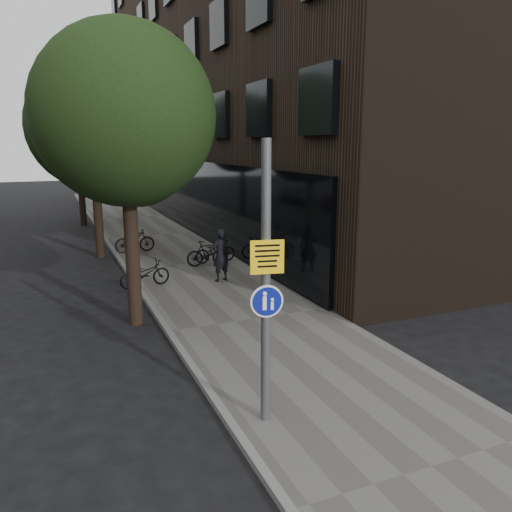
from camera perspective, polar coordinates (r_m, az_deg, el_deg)
ground at (r=10.42m, az=5.62°, el=-13.74°), size 120.00×120.00×0.00m
sidewalk at (r=19.33m, az=-7.94°, el=-1.05°), size 4.50×60.00×0.12m
curb_edge at (r=18.90m, az=-14.54°, el=-1.65°), size 0.15×60.00×0.13m
building_right_dark_brick at (r=33.14m, az=0.48°, el=20.35°), size 12.00×40.00×18.00m
street_tree_near at (r=12.96m, az=-14.51°, el=14.45°), size 4.40×4.40×7.50m
street_tree_mid at (r=21.40m, az=-18.06°, el=13.44°), size 5.00×5.00×7.80m
street_tree_far at (r=30.37m, az=-19.66°, el=12.96°), size 5.00×5.00×7.80m
signpost at (r=7.87m, az=1.12°, el=-3.44°), size 0.53×0.15×4.60m
pedestrian at (r=16.60m, az=-4.08°, el=0.10°), size 0.75×0.62×1.77m
parked_bike_facade_near at (r=19.37m, az=-4.68°, el=0.56°), size 1.71×0.77×0.87m
parked_bike_facade_far at (r=18.80m, az=-5.55°, el=0.31°), size 1.63×0.57×0.96m
parked_bike_curb_near at (r=16.37m, az=-12.60°, el=-1.99°), size 1.74×0.87×0.87m
parked_bike_curb_far at (r=21.66m, az=-13.68°, el=1.72°), size 1.66×0.48×1.00m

